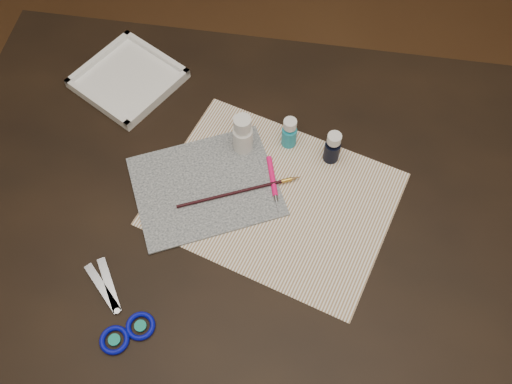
# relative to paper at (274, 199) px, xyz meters

# --- Properties ---
(ground) EXTENTS (3.50, 3.50, 0.02)m
(ground) POSITION_rel_paper_xyz_m (-0.03, -0.02, -0.76)
(ground) COLOR #422614
(ground) RESTS_ON ground
(table) EXTENTS (1.30, 0.90, 0.75)m
(table) POSITION_rel_paper_xyz_m (-0.03, -0.02, -0.38)
(table) COLOR black
(table) RESTS_ON ground
(paper) EXTENTS (0.53, 0.46, 0.00)m
(paper) POSITION_rel_paper_xyz_m (0.00, 0.00, 0.00)
(paper) COLOR white
(paper) RESTS_ON table
(canvas) EXTENTS (0.35, 0.32, 0.00)m
(canvas) POSITION_rel_paper_xyz_m (-0.14, 0.01, 0.00)
(canvas) COLOR black
(canvas) RESTS_ON paper
(paint_bottle_white) EXTENTS (0.05, 0.05, 0.10)m
(paint_bottle_white) POSITION_rel_paper_xyz_m (-0.08, 0.11, 0.05)
(paint_bottle_white) COLOR white
(paint_bottle_white) RESTS_ON table
(paint_bottle_cyan) EXTENTS (0.04, 0.04, 0.08)m
(paint_bottle_cyan) POSITION_rel_paper_xyz_m (0.01, 0.14, 0.04)
(paint_bottle_cyan) COLOR teal
(paint_bottle_cyan) RESTS_ON table
(paint_bottle_navy) EXTENTS (0.04, 0.04, 0.08)m
(paint_bottle_navy) POSITION_rel_paper_xyz_m (0.10, 0.11, 0.04)
(paint_bottle_navy) COLOR black
(paint_bottle_navy) RESTS_ON table
(paintbrush) EXTENTS (0.24, 0.11, 0.01)m
(paintbrush) POSITION_rel_paper_xyz_m (-0.07, 0.00, 0.01)
(paintbrush) COLOR black
(paintbrush) RESTS_ON canvas
(craft_knife) EXTENTS (0.05, 0.13, 0.01)m
(craft_knife) POSITION_rel_paper_xyz_m (-0.00, 0.03, 0.01)
(craft_knife) COLOR #FF0F69
(craft_knife) RESTS_ON paper
(scissors) EXTENTS (0.22, 0.21, 0.01)m
(scissors) POSITION_rel_paper_xyz_m (-0.26, -0.26, 0.00)
(scissors) COLOR silver
(scissors) RESTS_ON table
(palette_tray) EXTENTS (0.27, 0.27, 0.02)m
(palette_tray) POSITION_rel_paper_xyz_m (-0.36, 0.25, 0.01)
(palette_tray) COLOR white
(palette_tray) RESTS_ON table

